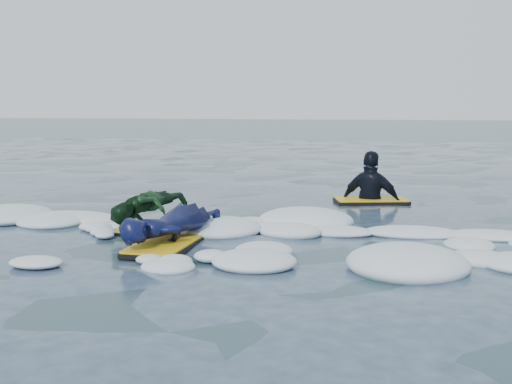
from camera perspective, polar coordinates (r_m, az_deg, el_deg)
ground at (r=6.36m, az=-1.79°, el=-6.26°), size 120.00×120.00×0.00m
foam_band at (r=7.34m, az=0.07°, el=-4.34°), size 12.00×3.10×0.30m
prone_woman_unit at (r=7.10m, az=-7.63°, el=-3.07°), size 0.96×1.70×0.42m
prone_child_unit at (r=8.08m, az=-9.51°, el=-1.60°), size 0.92×1.32×0.47m
waiting_rider_unit at (r=10.20m, az=10.18°, el=-1.07°), size 1.24×0.87×1.68m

